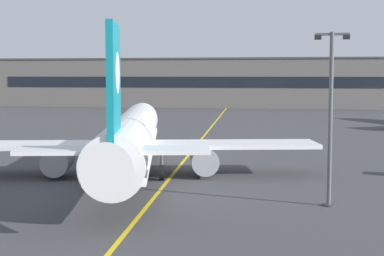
{
  "coord_description": "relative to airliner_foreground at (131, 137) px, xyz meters",
  "views": [
    {
      "loc": [
        11.43,
        -35.17,
        8.67
      ],
      "look_at": [
        3.56,
        10.12,
        4.53
      ],
      "focal_mm": 55.4,
      "sensor_mm": 36.0,
      "label": 1
    }
  ],
  "objects": [
    {
      "name": "ground_plane",
      "position": [
        2.19,
        -13.13,
        -3.37
      ],
      "size": [
        400.0,
        400.0,
        0.0
      ],
      "primitive_type": "plane",
      "color": "#3D3D3F"
    },
    {
      "name": "taxiway_centreline",
      "position": [
        2.19,
        16.87,
        -3.37
      ],
      "size": [
        12.66,
        179.6,
        0.01
      ],
      "primitive_type": "cube",
      "rotation": [
        0.0,
        0.0,
        0.07
      ],
      "color": "yellow",
      "rests_on": "ground"
    },
    {
      "name": "airliner_foreground",
      "position": [
        0.0,
        0.0,
        0.0
      ],
      "size": [
        32.29,
        41.15,
        11.65
      ],
      "color": "white",
      "rests_on": "ground"
    },
    {
      "name": "apron_lamp_post",
      "position": [
        15.95,
        -8.66,
        2.64
      ],
      "size": [
        2.24,
        0.9,
        11.44
      ],
      "color": "#515156",
      "rests_on": "ground"
    },
    {
      "name": "safety_cone_by_nose_gear",
      "position": [
        1.79,
        15.53,
        -3.11
      ],
      "size": [
        0.44,
        0.44,
        0.55
      ],
      "color": "orange",
      "rests_on": "ground"
    },
    {
      "name": "terminal_building",
      "position": [
        11.58,
        110.11,
        3.2
      ],
      "size": [
        158.58,
        12.4,
        13.13
      ],
      "color": "slate",
      "rests_on": "ground"
    }
  ]
}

